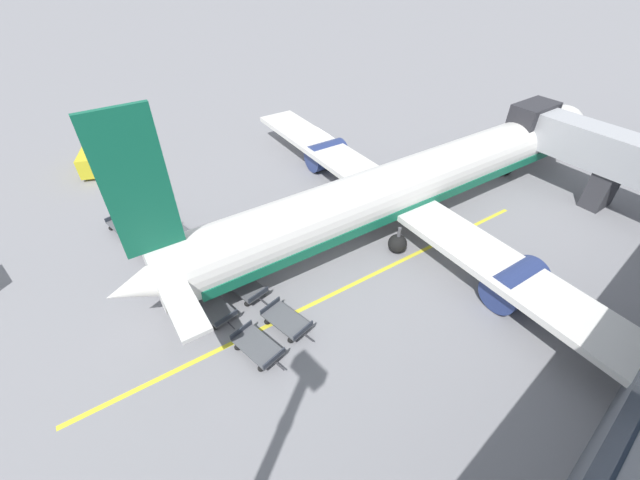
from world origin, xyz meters
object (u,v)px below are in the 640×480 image
baggage_dolly_row_mid_a_col_b (178,234)px  baggage_dolly_row_near_col_b (151,249)px  baggage_dolly_row_near_col_d (214,308)px  baggage_dolly_row_mid_a_col_c (209,258)px  baggage_dolly_row_mid_a_col_e (286,321)px  baggage_dolly_row_near_col_a (124,227)px  baggage_dolly_row_mid_a_col_a (151,213)px  baggage_dolly_row_mid_a_col_d (245,287)px  baggage_dolly_row_near_col_c (181,276)px  airplane (408,186)px  service_van (95,157)px  baggage_dolly_row_near_col_e (258,347)px

baggage_dolly_row_mid_a_col_b → baggage_dolly_row_near_col_b: bearing=-80.1°
baggage_dolly_row_near_col_d → baggage_dolly_row_mid_a_col_c: (-4.37, 2.10, 0.00)m
baggage_dolly_row_mid_a_col_c → baggage_dolly_row_mid_a_col_e: same height
baggage_dolly_row_near_col_a → baggage_dolly_row_near_col_b: (4.01, 0.43, 0.00)m
baggage_dolly_row_mid_a_col_a → baggage_dolly_row_mid_a_col_d: size_ratio=1.01×
baggage_dolly_row_mid_a_col_c → baggage_dolly_row_near_col_c: bearing=-79.7°
airplane → baggage_dolly_row_mid_a_col_c: (-5.44, -14.57, -2.44)m
service_van → baggage_dolly_row_mid_a_col_a: size_ratio=1.61×
baggage_dolly_row_near_col_b → airplane: bearing=62.4°
baggage_dolly_row_near_col_a → baggage_dolly_row_mid_a_col_e: (15.62, 3.74, 0.00)m
baggage_dolly_row_near_col_a → baggage_dolly_row_mid_a_col_b: bearing=37.2°
baggage_dolly_row_mid_a_col_d → baggage_dolly_row_mid_a_col_e: bearing=4.4°
baggage_dolly_row_near_col_a → baggage_dolly_row_mid_a_col_c: 8.23m
baggage_dolly_row_mid_a_col_c → baggage_dolly_row_mid_a_col_e: size_ratio=1.00×
baggage_dolly_row_near_col_e → baggage_dolly_row_mid_a_col_d: (-4.35, 2.00, 0.00)m
baggage_dolly_row_mid_a_col_e → baggage_dolly_row_mid_a_col_b: bearing=-175.3°
airplane → baggage_dolly_row_mid_a_col_a: bearing=-131.2°
baggage_dolly_row_near_col_c → baggage_dolly_row_mid_a_col_a: size_ratio=1.00×
baggage_dolly_row_near_col_a → baggage_dolly_row_mid_a_col_a: size_ratio=0.99×
baggage_dolly_row_near_col_b → baggage_dolly_row_near_col_e: 12.05m
baggage_dolly_row_near_col_c → baggage_dolly_row_mid_a_col_c: same height
baggage_dolly_row_near_col_e → baggage_dolly_row_near_col_c: bearing=-175.3°
baggage_dolly_row_mid_a_col_e → baggage_dolly_row_near_col_b: bearing=-164.1°
baggage_dolly_row_near_col_a → baggage_dolly_row_mid_a_col_d: same height
baggage_dolly_row_near_col_b → baggage_dolly_row_near_col_c: (4.02, 0.34, 0.00)m
airplane → baggage_dolly_row_near_col_a: size_ratio=12.17×
baggage_dolly_row_mid_a_col_c → baggage_dolly_row_mid_a_col_d: size_ratio=1.01×
baggage_dolly_row_mid_a_col_d → service_van: bearing=-176.3°
airplane → baggage_dolly_row_mid_a_col_e: airplane is taller
baggage_dolly_row_mid_a_col_a → baggage_dolly_row_mid_a_col_d: 12.15m
baggage_dolly_row_near_col_d → baggage_dolly_row_mid_a_col_d: size_ratio=0.99×
service_van → baggage_dolly_row_near_col_a: (12.09, -1.90, -0.67)m
airplane → baggage_dolly_row_near_col_b: size_ratio=12.16×
baggage_dolly_row_near_col_b → baggage_dolly_row_near_col_e: same height
baggage_dolly_row_near_col_c → baggage_dolly_row_mid_a_col_c: (-0.43, 2.36, 0.00)m
service_van → baggage_dolly_row_mid_a_col_e: service_van is taller
baggage_dolly_row_mid_a_col_d → baggage_dolly_row_near_col_a: bearing=-163.6°
baggage_dolly_row_near_col_b → baggage_dolly_row_mid_a_col_c: (3.59, 2.70, 0.00)m
baggage_dolly_row_near_col_c → baggage_dolly_row_near_col_e: size_ratio=1.00×
baggage_dolly_row_near_col_b → baggage_dolly_row_near_col_e: (12.00, 1.00, 0.00)m
baggage_dolly_row_near_col_c → baggage_dolly_row_near_col_e: 8.01m
airplane → baggage_dolly_row_near_col_d: (-1.07, -16.67, -2.44)m
baggage_dolly_row_near_col_e → baggage_dolly_row_mid_a_col_c: size_ratio=1.00×
baggage_dolly_row_near_col_b → baggage_dolly_row_mid_a_col_e: (11.61, 3.30, 0.00)m
baggage_dolly_row_mid_a_col_e → airplane: bearing=100.4°
baggage_dolly_row_mid_a_col_a → baggage_dolly_row_near_col_c: bearing=-10.3°
baggage_dolly_row_near_col_c → baggage_dolly_row_near_col_b: bearing=-175.1°
airplane → baggage_dolly_row_mid_a_col_b: bearing=-122.2°
airplane → baggage_dolly_row_near_col_a: bearing=-126.4°
baggage_dolly_row_near_col_e → baggage_dolly_row_mid_a_col_b: 12.48m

